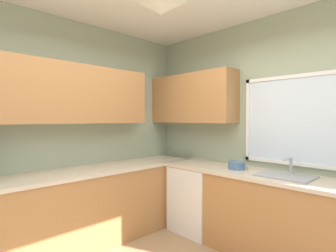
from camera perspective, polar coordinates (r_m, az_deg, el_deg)
name	(u,v)px	position (r m, az deg, el deg)	size (l,w,h in m)	color
room_shell	(147,83)	(2.86, -4.64, 9.40)	(3.71, 3.68, 2.80)	#9EAD8E
counter_run_left	(73,210)	(3.32, -20.03, -17.00)	(0.65, 3.29, 0.90)	#AD7542
counter_run_back	(275,217)	(3.17, 22.38, -17.92)	(2.80, 0.65, 0.90)	#AD7542
dishwasher	(198,198)	(3.67, 6.59, -15.48)	(0.60, 0.60, 0.86)	white
sink_assembly	(285,175)	(3.02, 24.30, -9.85)	(0.54, 0.40, 0.19)	#9EA0A5
bowl	(237,165)	(3.26, 14.81, -8.33)	(0.20, 0.20, 0.09)	#4C7099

